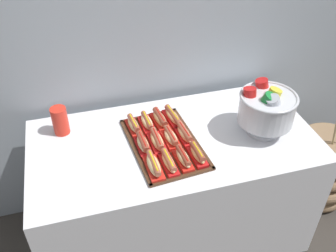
{
  "coord_description": "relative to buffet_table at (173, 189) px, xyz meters",
  "views": [
    {
      "loc": [
        -0.44,
        -1.45,
        2.06
      ],
      "look_at": [
        -0.03,
        0.02,
        0.87
      ],
      "focal_mm": 40.38,
      "sensor_mm": 36.0,
      "label": 1
    }
  ],
  "objects": [
    {
      "name": "hot_dog_2",
      "position": [
        -0.01,
        -0.18,
        0.41
      ],
      "size": [
        0.07,
        0.16,
        0.06
      ],
      "color": "red",
      "rests_on": "serving_tray"
    },
    {
      "name": "floor_vase",
      "position": [
        1.07,
        0.06,
        -0.16
      ],
      "size": [
        0.46,
        0.46,
        1.02
      ],
      "color": "#896B4C",
      "rests_on": "ground_plane"
    },
    {
      "name": "hot_dog_3",
      "position": [
        0.07,
        -0.18,
        0.41
      ],
      "size": [
        0.07,
        0.16,
        0.06
      ],
      "color": "red",
      "rests_on": "serving_tray"
    },
    {
      "name": "hot_dog_6",
      "position": [
        -0.02,
        -0.02,
        0.41
      ],
      "size": [
        0.08,
        0.16,
        0.06
      ],
      "color": "red",
      "rests_on": "serving_tray"
    },
    {
      "name": "hot_dog_5",
      "position": [
        -0.1,
        -0.03,
        0.41
      ],
      "size": [
        0.07,
        0.18,
        0.06
      ],
      "color": "red",
      "rests_on": "serving_tray"
    },
    {
      "name": "cup_stack",
      "position": [
        -0.56,
        0.22,
        0.45
      ],
      "size": [
        0.08,
        0.08,
        0.15
      ],
      "color": "red",
      "rests_on": "buffet_table"
    },
    {
      "name": "hot_dog_8",
      "position": [
        -0.19,
        0.13,
        0.41
      ],
      "size": [
        0.07,
        0.16,
        0.06
      ],
      "color": "red",
      "rests_on": "serving_tray"
    },
    {
      "name": "punch_bowl",
      "position": [
        0.47,
        -0.06,
        0.53
      ],
      "size": [
        0.3,
        0.3,
        0.28
      ],
      "color": "silver",
      "rests_on": "buffet_table"
    },
    {
      "name": "hot_dog_4",
      "position": [
        -0.17,
        -0.03,
        0.41
      ],
      "size": [
        0.07,
        0.16,
        0.06
      ],
      "color": "#B21414",
      "rests_on": "serving_tray"
    },
    {
      "name": "serving_tray",
      "position": [
        -0.06,
        -0.02,
        0.38
      ],
      "size": [
        0.37,
        0.55,
        0.01
      ],
      "color": "#472B19",
      "rests_on": "buffet_table"
    },
    {
      "name": "back_wall",
      "position": [
        0.0,
        0.49,
        0.89
      ],
      "size": [
        6.0,
        0.1,
        2.6
      ],
      "primitive_type": "cube",
      "color": "#9EA8B2",
      "rests_on": "ground_plane"
    },
    {
      "name": "hot_dog_1",
      "position": [
        -0.08,
        -0.19,
        0.41
      ],
      "size": [
        0.07,
        0.17,
        0.06
      ],
      "color": "red",
      "rests_on": "serving_tray"
    },
    {
      "name": "hot_dog_7",
      "position": [
        0.05,
        -0.01,
        0.41
      ],
      "size": [
        0.07,
        0.17,
        0.06
      ],
      "color": "red",
      "rests_on": "serving_tray"
    },
    {
      "name": "buffet_table",
      "position": [
        0.0,
        0.0,
        0.0
      ],
      "size": [
        1.5,
        0.76,
        0.79
      ],
      "color": "silver",
      "rests_on": "ground_plane"
    },
    {
      "name": "hot_dog_9",
      "position": [
        -0.11,
        0.14,
        0.41
      ],
      "size": [
        0.07,
        0.16,
        0.06
      ],
      "color": "red",
      "rests_on": "serving_tray"
    },
    {
      "name": "hot_dog_0",
      "position": [
        -0.16,
        -0.2,
        0.41
      ],
      "size": [
        0.07,
        0.18,
        0.06
      ],
      "color": "red",
      "rests_on": "serving_tray"
    },
    {
      "name": "hot_dog_11",
      "position": [
        0.04,
        0.15,
        0.41
      ],
      "size": [
        0.08,
        0.19,
        0.06
      ],
      "color": "red",
      "rests_on": "serving_tray"
    },
    {
      "name": "ground_plane",
      "position": [
        0.0,
        0.0,
        -0.41
      ],
      "size": [
        10.0,
        10.0,
        0.0
      ],
      "primitive_type": "plane",
      "color": "#38332D"
    },
    {
      "name": "hot_dog_10",
      "position": [
        -0.04,
        0.15,
        0.41
      ],
      "size": [
        0.08,
        0.18,
        0.06
      ],
      "color": "red",
      "rests_on": "serving_tray"
    }
  ]
}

